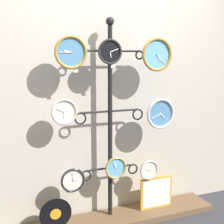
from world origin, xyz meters
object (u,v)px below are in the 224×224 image
(clock_bottom_left, at_px, (73,180))
(clock_middle_left, at_px, (64,112))
(clock_top_center, at_px, (110,52))
(clock_bottom_center, at_px, (116,168))
(clock_middle_right, at_px, (160,114))
(display_stand, at_px, (110,156))
(vinyl_record, at_px, (56,214))
(clock_top_left, at_px, (71,52))
(clock_bottom_right, at_px, (149,170))
(clock_top_right, at_px, (157,55))
(picture_frame, at_px, (156,193))

(clock_bottom_left, bearing_deg, clock_middle_left, 169.23)
(clock_top_center, relative_size, clock_bottom_center, 1.05)
(clock_middle_right, bearing_deg, clock_top_center, 179.00)
(display_stand, height_order, vinyl_record, display_stand)
(clock_top_left, bearing_deg, vinyl_record, 176.03)
(clock_top_left, relative_size, clock_bottom_right, 1.42)
(clock_middle_left, height_order, clock_bottom_right, clock_middle_left)
(clock_top_right, bearing_deg, clock_bottom_right, 139.56)
(clock_top_center, bearing_deg, picture_frame, 5.28)
(clock_top_left, xyz_separation_m, picture_frame, (0.90, 0.04, -1.45))
(clock_middle_left, xyz_separation_m, picture_frame, (0.97, 0.02, -0.93))
(clock_top_right, bearing_deg, clock_bottom_center, 175.97)
(clock_top_left, relative_size, clock_middle_right, 0.95)
(clock_top_left, distance_m, clock_top_right, 0.84)
(clock_top_left, bearing_deg, clock_top_center, -2.09)
(clock_top_left, xyz_separation_m, clock_bottom_left, (-0.01, 0.00, -1.16))
(display_stand, distance_m, clock_top_left, 1.08)
(clock_middle_left, height_order, picture_frame, clock_middle_left)
(clock_top_right, distance_m, clock_bottom_center, 1.16)
(clock_top_center, bearing_deg, clock_bottom_left, 177.17)
(clock_top_left, bearing_deg, picture_frame, 2.37)
(clock_bottom_left, bearing_deg, display_stand, 12.03)
(clock_bottom_left, bearing_deg, clock_middle_right, -1.74)
(clock_bottom_left, xyz_separation_m, clock_bottom_center, (0.43, 0.00, 0.06))
(clock_top_center, height_order, clock_top_right, clock_top_right)
(clock_middle_left, distance_m, clock_bottom_center, 0.76)
(picture_frame, bearing_deg, clock_middle_right, -99.35)
(clock_middle_left, relative_size, clock_bottom_center, 1.08)
(clock_top_right, relative_size, clock_bottom_right, 1.56)
(vinyl_record, bearing_deg, clock_bottom_right, 0.12)
(clock_middle_right, distance_m, vinyl_record, 1.38)
(clock_middle_left, relative_size, clock_middle_right, 0.77)
(clock_bottom_left, height_order, clock_bottom_center, clock_bottom_center)
(clock_bottom_left, xyz_separation_m, picture_frame, (0.91, 0.03, -0.29))
(clock_middle_left, bearing_deg, picture_frame, 1.23)
(picture_frame, bearing_deg, clock_middle_left, -178.77)
(clock_top_center, relative_size, clock_middle_left, 0.97)
(clock_bottom_center, xyz_separation_m, vinyl_record, (-0.60, 0.00, -0.37))
(vinyl_record, bearing_deg, clock_top_left, -3.97)
(clock_middle_left, xyz_separation_m, clock_middle_right, (0.96, -0.04, -0.07))
(clock_bottom_left, bearing_deg, clock_top_left, -37.39)
(clock_bottom_center, relative_size, vinyl_record, 0.73)
(clock_top_right, height_order, clock_bottom_center, clock_top_right)
(display_stand, height_order, clock_bottom_center, display_stand)
(display_stand, height_order, clock_middle_left, display_stand)
(display_stand, xyz_separation_m, clock_bottom_left, (-0.40, -0.09, -0.16))
(clock_bottom_left, bearing_deg, clock_top_right, -1.78)
(clock_bottom_right, distance_m, vinyl_record, 1.01)
(clock_middle_left, height_order, vinyl_record, clock_middle_left)
(clock_middle_right, distance_m, clock_bottom_right, 0.59)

